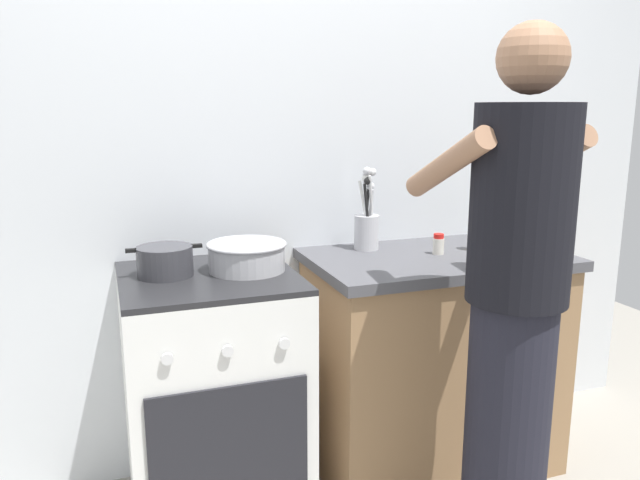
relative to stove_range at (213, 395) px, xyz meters
name	(u,v)px	position (x,y,z in m)	size (l,w,h in m)	color
back_wall	(323,161)	(0.55, 0.35, 0.80)	(3.20, 0.10, 2.50)	silver
countertop	(432,360)	(0.90, 0.00, 0.00)	(1.00, 0.60, 0.90)	#99724C
stove_range	(213,395)	(0.00, 0.00, 0.00)	(0.60, 0.62, 0.90)	white
pot	(165,261)	(-0.14, 0.04, 0.50)	(0.26, 0.19, 0.10)	#38383D
mixing_bowl	(247,255)	(0.14, 0.01, 0.51)	(0.28, 0.28, 0.10)	#B7B7BC
utensil_crock	(367,224)	(0.67, 0.18, 0.55)	(0.10, 0.10, 0.34)	silver
spice_bottle	(438,244)	(0.91, 0.00, 0.49)	(0.04, 0.04, 0.08)	silver
oil_bottle	(485,227)	(1.11, -0.01, 0.55)	(0.06, 0.06, 0.24)	gold
person	(514,313)	(0.82, -0.59, 0.41)	(0.41, 0.50, 1.70)	black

